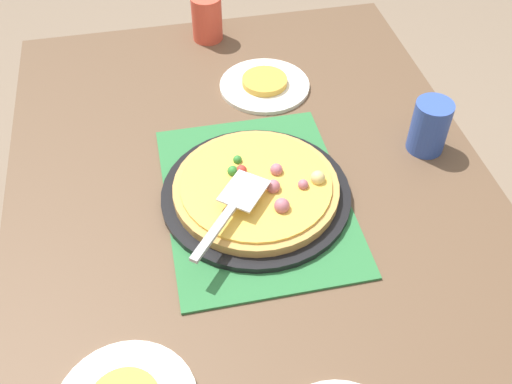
{
  "coord_description": "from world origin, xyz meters",
  "views": [
    {
      "loc": [
        0.8,
        -0.17,
        1.62
      ],
      "look_at": [
        0.0,
        0.0,
        0.77
      ],
      "focal_mm": 41.47,
      "sensor_mm": 36.0,
      "label": 1
    }
  ],
  "objects": [
    {
      "name": "plate_far_right",
      "position": [
        -0.36,
        0.1,
        0.76
      ],
      "size": [
        0.22,
        0.22,
        0.01
      ],
      "primitive_type": "cylinder",
      "color": "white",
      "rests_on": "dining_table"
    },
    {
      "name": "ground_plane",
      "position": [
        0.0,
        0.0,
        0.0
      ],
      "size": [
        8.0,
        8.0,
        0.0
      ],
      "primitive_type": "plane",
      "color": "#84705B"
    },
    {
      "name": "pizza",
      "position": [
        0.0,
        0.0,
        0.78
      ],
      "size": [
        0.33,
        0.33,
        0.05
      ],
      "color": "tan",
      "rests_on": "pizza_pan"
    },
    {
      "name": "dining_table",
      "position": [
        0.0,
        0.0,
        0.64
      ],
      "size": [
        1.4,
        1.0,
        0.75
      ],
      "color": "brown",
      "rests_on": "ground_plane"
    },
    {
      "name": "pizza_pan",
      "position": [
        0.0,
        0.0,
        0.76
      ],
      "size": [
        0.38,
        0.38,
        0.01
      ],
      "primitive_type": "cylinder",
      "color": "black",
      "rests_on": "placemat"
    },
    {
      "name": "cup_far",
      "position": [
        -0.61,
        -0.01,
        0.81
      ],
      "size": [
        0.08,
        0.08,
        0.12
      ],
      "primitive_type": "cylinder",
      "color": "#E04C38",
      "rests_on": "dining_table"
    },
    {
      "name": "pizza_server",
      "position": [
        0.08,
        -0.06,
        0.82
      ],
      "size": [
        0.21,
        0.18,
        0.01
      ],
      "color": "silver",
      "rests_on": "pizza"
    },
    {
      "name": "cup_near",
      "position": [
        -0.08,
        0.39,
        0.81
      ],
      "size": [
        0.08,
        0.08,
        0.12
      ],
      "primitive_type": "cylinder",
      "color": "#3351AD",
      "rests_on": "dining_table"
    },
    {
      "name": "served_slice_right",
      "position": [
        -0.36,
        0.1,
        0.77
      ],
      "size": [
        0.11,
        0.11,
        0.02
      ],
      "primitive_type": "cylinder",
      "color": "gold",
      "rests_on": "plate_far_right"
    },
    {
      "name": "placemat",
      "position": [
        0.0,
        0.0,
        0.75
      ],
      "size": [
        0.48,
        0.36,
        0.01
      ],
      "primitive_type": "cube",
      "color": "#2D753D",
      "rests_on": "dining_table"
    }
  ]
}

